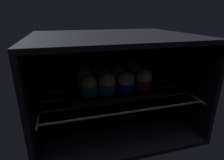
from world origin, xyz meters
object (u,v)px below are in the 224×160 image
Objects in this scene: muffin_row1_col1 at (104,78)px; muffin_row1_col3 at (137,74)px; muffin_row0_col1 at (107,84)px; muffin_row1_col0 at (85,78)px; muffin_row2_col2 at (116,71)px; muffin_row2_col0 at (84,73)px; muffin_row2_col1 at (99,73)px; muffin_row0_col3 at (144,80)px; muffin_row0_col0 at (89,86)px; muffin_row2_col3 at (131,69)px; muffin_row0_col2 at (126,82)px; muffin_row1_col2 at (120,76)px; baking_tray at (112,86)px.

muffin_row1_col1 is 0.87× the size of muffin_row1_col3.
muffin_row0_col1 is 0.98× the size of muffin_row1_col0.
muffin_row1_col3 is at bearing -45.47° from muffin_row2_col2.
muffin_row2_col0 is 1.14× the size of muffin_row2_col1.
muffin_row2_col0 is 13.89cm from muffin_row2_col2.
muffin_row0_col1 is 14.46cm from muffin_row0_col3.
muffin_row0_col0 is 0.91× the size of muffin_row0_col1.
muffin_row2_col3 is (14.48, 0.33, 0.52)cm from muffin_row2_col1.
muffin_row2_col3 is (0.12, 14.15, 0.17)cm from muffin_row0_col3.
muffin_row1_col0 is at bearing 176.51° from muffin_row1_col1.
muffin_row2_col3 is at bearing 33.51° from muffin_row0_col0.
muffin_row0_col2 is at bearing -46.89° from muffin_row1_col1.
muffin_row0_col1 is 1.11× the size of muffin_row2_col1.
muffin_row2_col3 reaches higher than muffin_row2_col2.
muffin_row1_col2 is (-7.44, 7.10, -0.19)cm from muffin_row0_col3.
muffin_row0_col2 reaches higher than muffin_row1_col2.
muffin_row1_col1 is 14.04cm from muffin_row1_col3.
muffin_row1_col2 is (7.02, 7.21, -0.09)cm from muffin_row0_col1.
muffin_row2_col0 reaches higher than baking_tray.
muffin_row1_col0 is 0.99× the size of muffin_row1_col3.
muffin_row0_col1 is at bearing -179.59° from muffin_row0_col3.
muffin_row2_col0 is at bearing 160.29° from muffin_row1_col3.
muffin_row1_col0 is 13.96cm from muffin_row1_col2.
muffin_row0_col2 is (13.77, -0.48, 0.26)cm from muffin_row0_col0.
muffin_row0_col2 reaches higher than muffin_row2_col1.
muffin_row1_col1 is 6.63cm from muffin_row1_col2.
muffin_row0_col1 is at bearing -118.27° from baking_tray.
baking_tray is 11.49cm from muffin_row1_col3.
muffin_row1_col3 is 7.38cm from muffin_row2_col3.
muffin_row0_col0 is 0.90× the size of muffin_row2_col3.
muffin_row0_col0 is 9.73cm from muffin_row1_col1.
muffin_row2_col2 is at bearing 61.50° from muffin_row0_col1.
muffin_row0_col2 is (7.21, -0.23, -0.06)cm from muffin_row0_col1.
muffin_row1_col0 is 6.86cm from muffin_row2_col0.
muffin_row2_col0 is (-6.34, 14.32, 0.03)cm from muffin_row0_col1.
muffin_row1_col2 is (6.63, 0.17, 0.21)cm from muffin_row1_col1.
muffin_row1_col3 is 1.15× the size of muffin_row2_col1.
muffin_row0_col3 reaches higher than muffin_row2_col2.
muffin_row0_col2 is at bearing -1.83° from muffin_row0_col1.
muffin_row2_col0 is at bearing 145.65° from muffin_row0_col3.
baking_tray is 4.22× the size of muffin_row2_col0.
muffin_row1_col2 is 0.91× the size of muffin_row2_col0.
muffin_row0_col1 is at bearing -135.66° from muffin_row2_col3.
muffin_row0_col1 is at bearing 178.17° from muffin_row0_col2.
muffin_row1_col1 is 6.89cm from muffin_row2_col1.
muffin_row2_col2 is at bearing 61.24° from baking_tray.
muffin_row0_col1 reaches higher than muffin_row0_col2.
muffin_row1_col3 reaches higher than muffin_row1_col2.
muffin_row0_col3 is 22.63cm from muffin_row1_col0.
muffin_row2_col0 reaches higher than muffin_row0_col1.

